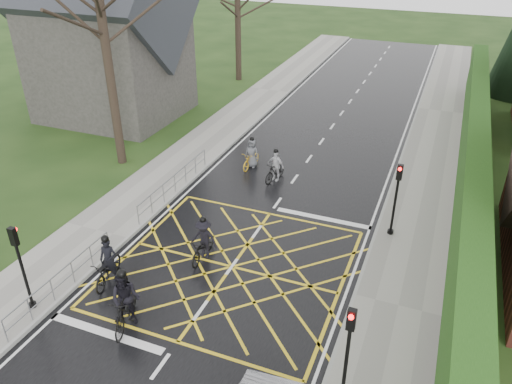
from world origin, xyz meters
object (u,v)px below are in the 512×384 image
Objects in this scene: cyclist_lead at (251,157)px; cyclist_rear at (108,267)px; cyclist_back at (125,304)px; cyclist_front at (275,169)px; cyclist_mid at (204,243)px.

cyclist_rear is at bearing -92.50° from cyclist_lead.
cyclist_front is at bearing 67.29° from cyclist_back.
cyclist_front reaches higher than cyclist_lead.
cyclist_back is (1.82, -1.56, 0.18)m from cyclist_rear.
cyclist_mid is 6.89m from cyclist_front.
cyclist_mid is at bearing -76.68° from cyclist_lead.
cyclist_mid reaches higher than cyclist_front.
cyclist_front is 0.99× the size of cyclist_lead.
cyclist_mid is 1.07× the size of cyclist_front.
cyclist_lead is at bearing 75.53° from cyclist_back.
cyclist_rear reaches higher than cyclist_lead.
cyclist_lead is at bearing 97.44° from cyclist_mid.
cyclist_lead is (-1.62, 0.93, -0.04)m from cyclist_front.
cyclist_rear is at bearing -136.61° from cyclist_mid.
cyclist_mid is at bearing 33.16° from cyclist_rear.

